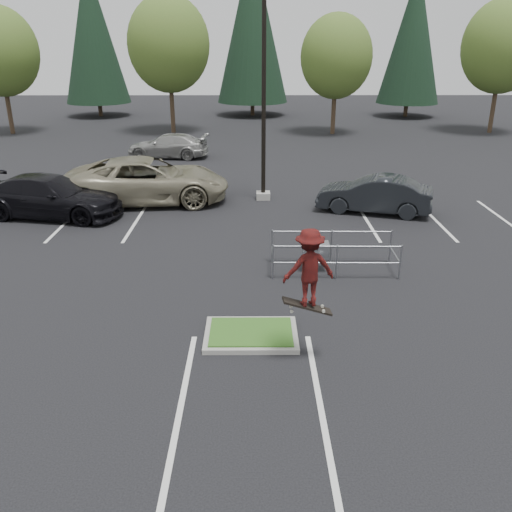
{
  "coord_description": "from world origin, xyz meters",
  "views": [
    {
      "loc": [
        0.06,
        -11.24,
        6.59
      ],
      "look_at": [
        0.13,
        1.5,
        1.47
      ],
      "focal_mm": 38.0,
      "sensor_mm": 36.0,
      "label": 1
    }
  ],
  "objects_px": {
    "decid_a": "(0,54)",
    "car_r_charc": "(374,194)",
    "light_pole": "(264,92)",
    "car_l_tan": "(147,180)",
    "decid_b": "(169,47)",
    "cart_corral": "(320,250)",
    "skateboarder": "(309,268)",
    "car_l_black": "(49,197)",
    "decid_c": "(336,59)",
    "conif_c": "(413,36)",
    "car_far_silver": "(168,146)",
    "decid_d": "(502,49)",
    "conif_a": "(92,33)",
    "conif_b": "(252,24)"
  },
  "relations": [
    {
      "from": "decid_b",
      "to": "car_r_charc",
      "type": "relative_size",
      "value": 2.12
    },
    {
      "from": "decid_c",
      "to": "conif_a",
      "type": "height_order",
      "value": "conif_a"
    },
    {
      "from": "decid_b",
      "to": "cart_corral",
      "type": "xyz_separation_m",
      "value": [
        8.08,
        -26.53,
        -5.37
      ]
    },
    {
      "from": "decid_b",
      "to": "conif_a",
      "type": "relative_size",
      "value": 0.74
    },
    {
      "from": "car_l_black",
      "to": "car_far_silver",
      "type": "relative_size",
      "value": 1.18
    },
    {
      "from": "decid_a",
      "to": "car_l_tan",
      "type": "xyz_separation_m",
      "value": [
        13.51,
        -18.53,
        -4.62
      ]
    },
    {
      "from": "light_pole",
      "to": "car_l_tan",
      "type": "height_order",
      "value": "light_pole"
    },
    {
      "from": "decid_a",
      "to": "cart_corral",
      "type": "distance_m",
      "value": 33.24
    },
    {
      "from": "cart_corral",
      "to": "skateboarder",
      "type": "distance_m",
      "value": 5.31
    },
    {
      "from": "decid_a",
      "to": "car_far_silver",
      "type": "relative_size",
      "value": 1.86
    },
    {
      "from": "conif_c",
      "to": "decid_d",
      "type": "bearing_deg",
      "value": -66.47
    },
    {
      "from": "decid_a",
      "to": "conif_a",
      "type": "distance_m",
      "value": 10.85
    },
    {
      "from": "decid_b",
      "to": "car_r_charc",
      "type": "distance_m",
      "value": 23.88
    },
    {
      "from": "skateboarder",
      "to": "cart_corral",
      "type": "bearing_deg",
      "value": -112.17
    },
    {
      "from": "light_pole",
      "to": "conif_b",
      "type": "distance_m",
      "value": 28.69
    },
    {
      "from": "decid_a",
      "to": "car_r_charc",
      "type": "height_order",
      "value": "decid_a"
    },
    {
      "from": "decid_c",
      "to": "skateboarder",
      "type": "height_order",
      "value": "decid_c"
    },
    {
      "from": "conif_b",
      "to": "light_pole",
      "type": "bearing_deg",
      "value": -88.99
    },
    {
      "from": "decid_b",
      "to": "car_far_silver",
      "type": "relative_size",
      "value": 2.01
    },
    {
      "from": "car_far_silver",
      "to": "conif_c",
      "type": "bearing_deg",
      "value": 139.87
    },
    {
      "from": "decid_c",
      "to": "conif_b",
      "type": "height_order",
      "value": "conif_b"
    },
    {
      "from": "skateboarder",
      "to": "decid_a",
      "type": "bearing_deg",
      "value": -70.52
    },
    {
      "from": "decid_c",
      "to": "car_r_charc",
      "type": "distance_m",
      "value": 20.36
    },
    {
      "from": "light_pole",
      "to": "decid_b",
      "type": "xyz_separation_m",
      "value": [
        -6.51,
        18.53,
        1.48
      ]
    },
    {
      "from": "conif_b",
      "to": "skateboarder",
      "type": "bearing_deg",
      "value": -88.34
    },
    {
      "from": "decid_a",
      "to": "conif_b",
      "type": "height_order",
      "value": "conif_b"
    },
    {
      "from": "decid_c",
      "to": "car_l_black",
      "type": "relative_size",
      "value": 1.48
    },
    {
      "from": "decid_a",
      "to": "decid_d",
      "type": "relative_size",
      "value": 0.94
    },
    {
      "from": "decid_c",
      "to": "conif_c",
      "type": "distance_m",
      "value": 12.65
    },
    {
      "from": "decid_b",
      "to": "conif_a",
      "type": "xyz_separation_m",
      "value": [
        -7.99,
        9.47,
        1.05
      ]
    },
    {
      "from": "decid_d",
      "to": "decid_c",
      "type": "bearing_deg",
      "value": -177.61
    },
    {
      "from": "decid_d",
      "to": "conif_a",
      "type": "relative_size",
      "value": 0.73
    },
    {
      "from": "decid_d",
      "to": "car_l_black",
      "type": "bearing_deg",
      "value": -141.25
    },
    {
      "from": "car_l_tan",
      "to": "car_l_black",
      "type": "bearing_deg",
      "value": 114.69
    },
    {
      "from": "decid_d",
      "to": "light_pole",
      "type": "bearing_deg",
      "value": -133.65
    },
    {
      "from": "light_pole",
      "to": "skateboarder",
      "type": "height_order",
      "value": "light_pole"
    },
    {
      "from": "decid_d",
      "to": "car_l_tan",
      "type": "height_order",
      "value": "decid_d"
    },
    {
      "from": "decid_b",
      "to": "decid_d",
      "type": "distance_m",
      "value": 24.0
    },
    {
      "from": "light_pole",
      "to": "car_l_black",
      "type": "xyz_separation_m",
      "value": [
        -8.5,
        -2.53,
        -3.74
      ]
    },
    {
      "from": "decid_c",
      "to": "conif_b",
      "type": "bearing_deg",
      "value": 119.32
    },
    {
      "from": "car_r_charc",
      "to": "car_far_silver",
      "type": "bearing_deg",
      "value": -121.12
    },
    {
      "from": "light_pole",
      "to": "skateboarder",
      "type": "xyz_separation_m",
      "value": [
        0.7,
        -13.0,
        -2.35
      ]
    },
    {
      "from": "decid_b",
      "to": "car_l_tan",
      "type": "xyz_separation_m",
      "value": [
        1.51,
        -19.03,
        -5.08
      ]
    },
    {
      "from": "decid_a",
      "to": "cart_corral",
      "type": "xyz_separation_m",
      "value": [
        20.08,
        -26.03,
        -4.91
      ]
    },
    {
      "from": "conif_c",
      "to": "skateboarder",
      "type": "distance_m",
      "value": 42.73
    },
    {
      "from": "decid_c",
      "to": "conif_a",
      "type": "bearing_deg",
      "value": 153.04
    },
    {
      "from": "decid_b",
      "to": "skateboarder",
      "type": "distance_m",
      "value": 32.57
    },
    {
      "from": "skateboarder",
      "to": "decid_c",
      "type": "bearing_deg",
      "value": -111.11
    },
    {
      "from": "conif_b",
      "to": "decid_b",
      "type": "bearing_deg",
      "value": -121.09
    },
    {
      "from": "decid_b",
      "to": "decid_c",
      "type": "xyz_separation_m",
      "value": [
        12.0,
        -0.7,
        -0.79
      ]
    }
  ]
}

